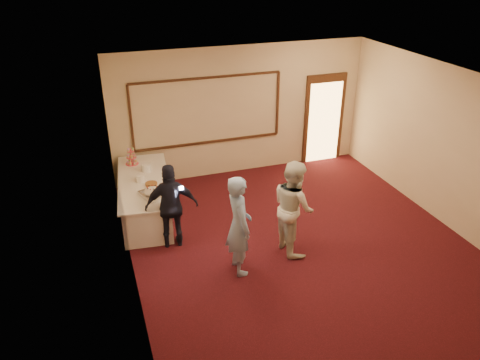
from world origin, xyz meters
name	(u,v)px	position (x,y,z in m)	size (l,w,h in m)	color
floor	(303,248)	(0.00, 0.00, 0.00)	(7.00, 7.00, 0.00)	black
room_walls	(311,145)	(0.00, 0.00, 2.03)	(6.04, 7.04, 3.02)	beige
wall_molding	(208,111)	(-0.80, 3.47, 1.60)	(3.45, 0.04, 1.55)	#311C0E
doorway	(324,119)	(2.15, 3.45, 1.08)	(1.05, 0.07, 2.20)	#311C0E
buffet_table	(145,197)	(-2.50, 2.13, 0.39)	(1.25, 2.65, 0.77)	white
pavlova_tray	(153,193)	(-2.44, 1.41, 0.85)	(0.50, 0.57, 0.19)	silver
cupcake_stand	(131,158)	(-2.62, 2.99, 0.91)	(0.27, 0.27, 0.40)	#F14D62
plate_stack_a	(141,178)	(-2.56, 2.10, 0.85)	(0.18, 0.18, 0.15)	white
plate_stack_b	(146,168)	(-2.38, 2.53, 0.86)	(0.21, 0.21, 0.17)	white
tart	(151,184)	(-2.39, 1.86, 0.80)	(0.27, 0.27, 0.06)	white
man	(239,225)	(-1.30, -0.20, 0.87)	(0.64, 0.42, 1.75)	#8EAFDC
woman	(293,207)	(-0.21, 0.09, 0.86)	(0.84, 0.65, 1.72)	silver
guest	(172,206)	(-2.19, 0.89, 0.80)	(0.94, 0.39, 1.60)	black
camera_flash	(181,188)	(-2.02, 0.77, 1.19)	(0.07, 0.04, 0.05)	white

